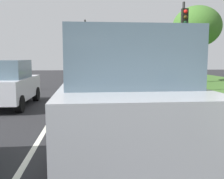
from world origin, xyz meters
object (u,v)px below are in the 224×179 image
Objects in this scene: car_suv_ahead at (121,99)px; tree_roadside_far at (197,27)px; traffic_light_near_right at (184,33)px; traffic_light_far_median at (85,40)px; car_hatchback_far at (8,84)px.

tree_roadside_far is at bearing 63.02° from car_suv_ahead.
traffic_light_near_right is 6.23m from tree_roadside_far.
traffic_light_near_right is 0.85× the size of tree_roadside_far.
car_suv_ahead is at bearing -115.32° from traffic_light_near_right.
car_suv_ahead is 16.66m from tree_roadside_far.
tree_roadside_far is at bearing -16.17° from traffic_light_far_median.
car_suv_ahead is at bearing -57.07° from car_hatchback_far.
traffic_light_far_median is (2.84, 11.07, 2.36)m from car_hatchback_far.
car_hatchback_far is at bearing -104.37° from traffic_light_far_median.
traffic_light_far_median is 0.86× the size of tree_roadside_far.
tree_roadside_far reaches higher than traffic_light_far_median.
traffic_light_far_median is (-0.79, 17.04, 2.07)m from car_suv_ahead.
car_hatchback_far is 8.95m from traffic_light_near_right.
tree_roadside_far is at bearing 40.30° from car_hatchback_far.
tree_roadside_far is (7.30, 14.70, 2.90)m from car_suv_ahead.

